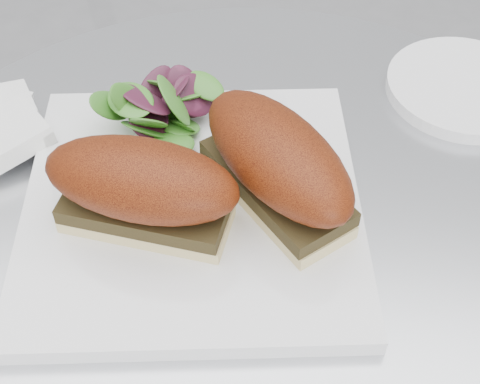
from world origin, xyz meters
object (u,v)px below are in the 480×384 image
object	(u,v)px
plate	(193,205)
sandwich_left	(142,188)
saucer	(464,87)
sandwich_right	(277,163)

from	to	relation	value
plate	sandwich_left	distance (m)	0.07
saucer	sandwich_right	bearing A→B (deg)	-135.69
plate	sandwich_left	xyz separation A→B (m)	(-0.03, -0.03, 0.05)
sandwich_left	saucer	world-z (taller)	sandwich_left
sandwich_right	sandwich_left	bearing A→B (deg)	-110.15
plate	saucer	distance (m)	0.31
sandwich_left	sandwich_right	distance (m)	0.11
plate	saucer	size ratio (longest dim) A/B	1.82
sandwich_left	sandwich_right	xyz separation A→B (m)	(0.10, 0.04, 0.00)
plate	saucer	world-z (taller)	plate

